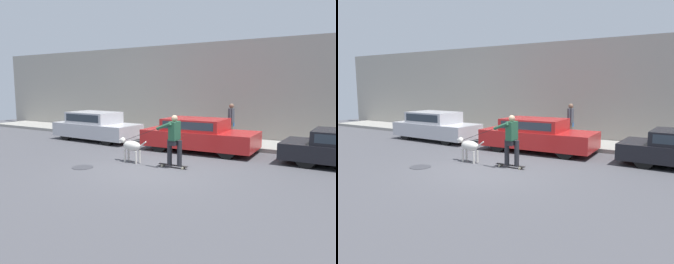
# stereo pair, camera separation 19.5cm
# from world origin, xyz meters

# --- Properties ---
(ground_plane) EXTENTS (36.00, 36.00, 0.00)m
(ground_plane) POSITION_xyz_m (0.00, 0.00, 0.00)
(ground_plane) COLOR #47474C
(back_wall) EXTENTS (32.00, 0.30, 4.61)m
(back_wall) POSITION_xyz_m (0.00, 6.63, 2.31)
(back_wall) COLOR #9E998E
(back_wall) RESTS_ON ground_plane
(sidewalk_curb) EXTENTS (30.00, 2.25, 0.16)m
(sidewalk_curb) POSITION_xyz_m (0.00, 5.34, 0.08)
(sidewalk_curb) COLOR gray
(sidewalk_curb) RESTS_ON ground_plane
(parked_car_0) EXTENTS (4.27, 1.86, 1.34)m
(parked_car_0) POSITION_xyz_m (-5.43, 3.23, 0.65)
(parked_car_0) COLOR black
(parked_car_0) RESTS_ON ground_plane
(parked_car_1) EXTENTS (4.43, 1.98, 1.29)m
(parked_car_1) POSITION_xyz_m (-0.13, 3.23, 0.64)
(parked_car_1) COLOR black
(parked_car_1) RESTS_ON ground_plane
(dog) EXTENTS (1.16, 0.40, 0.80)m
(dog) POSITION_xyz_m (-1.30, 0.42, 0.54)
(dog) COLOR beige
(dog) RESTS_ON ground_plane
(skateboarder) EXTENTS (2.46, 0.62, 1.65)m
(skateboarder) POSITION_xyz_m (0.32, 0.46, 0.94)
(skateboarder) COLOR beige
(skateboarder) RESTS_ON ground_plane
(pedestrian_with_bag) EXTENTS (0.20, 0.60, 1.65)m
(pedestrian_with_bag) POSITION_xyz_m (0.55, 5.02, 1.09)
(pedestrian_with_bag) COLOR brown
(pedestrian_with_bag) RESTS_ON sidewalk_curb
(manhole_cover) EXTENTS (0.64, 0.64, 0.01)m
(manhole_cover) POSITION_xyz_m (-2.17, -0.96, 0.01)
(manhole_cover) COLOR #38383D
(manhole_cover) RESTS_ON ground_plane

